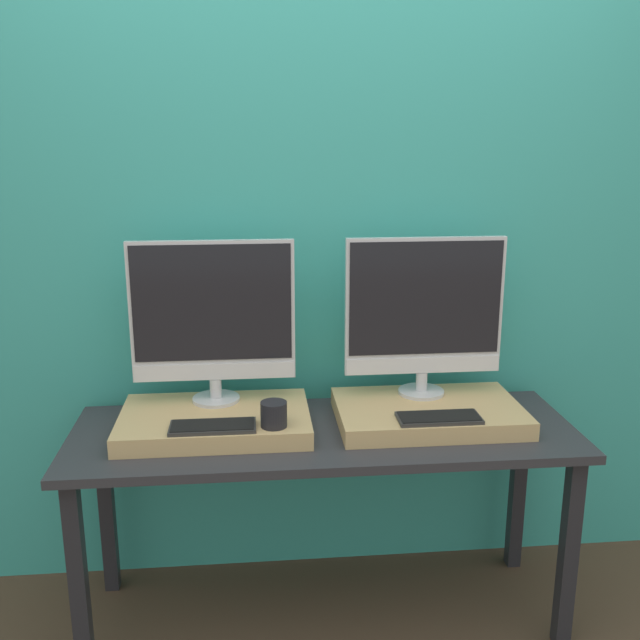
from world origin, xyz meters
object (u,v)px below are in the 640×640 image
(monitor_left, at_px, (213,316))
(mug, at_px, (274,414))
(keyboard_left, at_px, (213,426))
(keyboard_right, at_px, (439,418))
(monitor_right, at_px, (424,311))

(monitor_left, relative_size, mug, 6.67)
(keyboard_left, xyz_separation_m, mug, (0.19, 0.00, 0.03))
(keyboard_left, distance_m, mug, 0.19)
(keyboard_left, xyz_separation_m, keyboard_right, (0.72, 0.00, 0.00))
(monitor_left, xyz_separation_m, keyboard_left, (0.00, -0.24, -0.29))
(monitor_left, relative_size, keyboard_left, 2.07)
(monitor_left, bearing_deg, keyboard_left, -90.00)
(monitor_left, distance_m, mug, 0.40)
(keyboard_left, distance_m, keyboard_right, 0.72)
(keyboard_left, bearing_deg, keyboard_right, 0.00)
(keyboard_right, bearing_deg, mug, 180.00)
(monitor_right, bearing_deg, mug, -155.37)
(keyboard_left, height_order, keyboard_right, same)
(keyboard_left, bearing_deg, monitor_right, 18.63)
(monitor_right, height_order, keyboard_right, monitor_right)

